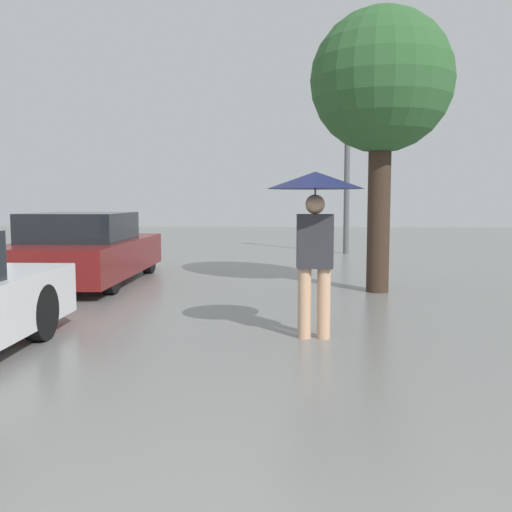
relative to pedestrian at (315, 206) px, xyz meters
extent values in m
cylinder|color=tan|center=(-0.10, 0.00, -1.04)|extent=(0.14, 0.14, 0.76)
cylinder|color=tan|center=(0.10, 0.00, -1.04)|extent=(0.14, 0.14, 0.76)
cube|color=#2D2D33|center=(0.00, 0.00, -0.37)|extent=(0.38, 0.22, 0.57)
sphere|color=tan|center=(0.00, 0.00, 0.01)|extent=(0.21, 0.21, 0.21)
cylinder|color=#515456|center=(0.00, 0.00, -0.13)|extent=(0.02, 0.02, 0.61)
cone|color=#191E4C|center=(0.00, 0.00, 0.27)|extent=(1.03, 1.03, 0.18)
cylinder|color=black|center=(-2.90, -0.22, -1.12)|extent=(0.18, 0.60, 0.60)
cube|color=maroon|center=(-3.88, 4.07, -0.96)|extent=(1.89, 4.22, 0.61)
cube|color=black|center=(-3.88, 3.86, -0.41)|extent=(1.60, 1.90, 0.49)
cylinder|color=black|center=(-4.73, 5.38, -1.13)|extent=(0.18, 0.59, 0.59)
cylinder|color=black|center=(-3.04, 5.38, -1.13)|extent=(0.18, 0.59, 0.59)
cylinder|color=black|center=(-4.73, 2.76, -1.13)|extent=(0.18, 0.59, 0.59)
cylinder|color=black|center=(-3.04, 2.76, -1.13)|extent=(0.18, 0.59, 0.59)
cylinder|color=#38281E|center=(1.22, 3.19, -0.05)|extent=(0.36, 0.36, 2.74)
sphere|color=#2D5B2D|center=(1.22, 3.19, 1.93)|extent=(2.24, 2.24, 2.24)
cylinder|color=#515456|center=(1.48, 9.91, 0.53)|extent=(0.16, 0.16, 3.90)
sphere|color=beige|center=(1.48, 9.91, 2.59)|extent=(0.38, 0.38, 0.38)
camera|label=1|loc=(-0.37, -6.05, 0.06)|focal=40.00mm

